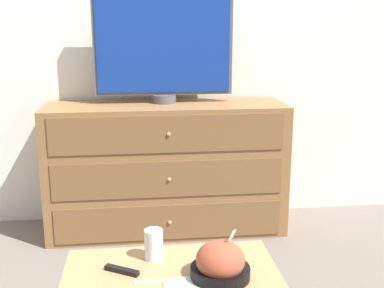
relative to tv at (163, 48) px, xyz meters
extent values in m
plane|color=#70665B|center=(0.04, 0.18, -1.17)|extent=(12.00, 12.00, 0.00)
cube|color=white|center=(0.04, 0.20, 0.13)|extent=(12.00, 0.05, 2.60)
cube|color=olive|center=(0.01, -0.07, -0.76)|extent=(1.50, 0.43, 0.83)
cube|color=brown|center=(0.01, -0.29, -1.03)|extent=(1.38, 0.01, 0.22)
sphere|color=tan|center=(0.01, -0.30, -1.03)|extent=(0.02, 0.02, 0.02)
cube|color=brown|center=(0.01, -0.29, -0.76)|extent=(1.38, 0.01, 0.22)
sphere|color=tan|center=(0.01, -0.30, -0.76)|extent=(0.02, 0.02, 0.02)
cube|color=brown|center=(0.01, -0.29, -0.48)|extent=(1.38, 0.01, 0.22)
sphere|color=tan|center=(0.01, -0.30, -0.48)|extent=(0.02, 0.02, 0.02)
cylinder|color=#515156|center=(0.00, 0.00, -0.32)|extent=(0.15, 0.15, 0.05)
cube|color=#515156|center=(0.00, 0.00, 0.01)|extent=(0.86, 0.04, 0.61)
cube|color=navy|center=(0.00, -0.02, 0.01)|extent=(0.82, 0.01, 0.57)
cube|color=tan|center=(-0.06, -1.42, -0.75)|extent=(0.80, 0.46, 0.02)
cylinder|color=black|center=(0.11, -1.47, -0.73)|extent=(0.22, 0.22, 0.04)
ellipsoid|color=#AD4C33|center=(0.11, -1.47, -0.68)|extent=(0.18, 0.18, 0.14)
cube|color=white|center=(0.13, -1.45, -0.65)|extent=(0.05, 0.05, 0.15)
cube|color=white|center=(0.15, -1.47, -0.58)|extent=(0.03, 0.03, 0.03)
cylinder|color=white|center=(-0.12, -1.30, -0.71)|extent=(0.07, 0.07, 0.07)
cylinder|color=white|center=(-0.12, -1.30, -0.68)|extent=(0.07, 0.07, 0.12)
cube|color=silver|center=(-0.02, -1.53, -0.74)|extent=(0.16, 0.16, 0.00)
cube|color=white|center=(-0.11, -1.48, -0.74)|extent=(0.17, 0.01, 0.01)
cube|color=black|center=(-0.25, -1.40, -0.74)|extent=(0.13, 0.09, 0.02)
camera|label=1|loc=(-0.17, -3.02, 0.15)|focal=45.00mm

